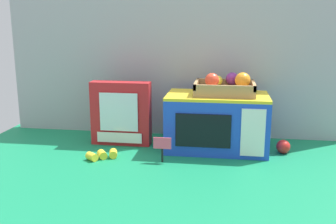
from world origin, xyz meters
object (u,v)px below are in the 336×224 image
object	(u,v)px
price_sign	(163,146)
cookie_set_box	(121,113)
loose_toy_apple	(283,147)
food_groups_crate	(226,87)
toy_microwave	(217,122)
loose_toy_banana	(102,155)

from	to	relation	value
price_sign	cookie_set_box	bearing A→B (deg)	137.18
loose_toy_apple	food_groups_crate	bearing A→B (deg)	172.27
toy_microwave	cookie_set_box	distance (m)	0.42
cookie_set_box	loose_toy_apple	xyz separation A→B (m)	(0.70, -0.03, -0.11)
loose_toy_banana	loose_toy_apple	size ratio (longest dim) A/B	2.12
cookie_set_box	loose_toy_apple	world-z (taller)	cookie_set_box
price_sign	loose_toy_apple	xyz separation A→B (m)	(0.48, 0.18, -0.04)
food_groups_crate	cookie_set_box	bearing A→B (deg)	-179.31
food_groups_crate	loose_toy_banana	bearing A→B (deg)	-156.29
toy_microwave	loose_toy_banana	bearing A→B (deg)	-156.55
toy_microwave	price_sign	xyz separation A→B (m)	(-0.20, -0.20, -0.05)
cookie_set_box	toy_microwave	bearing A→B (deg)	-1.49
food_groups_crate	loose_toy_apple	bearing A→B (deg)	-7.73
price_sign	loose_toy_banana	world-z (taller)	price_sign
toy_microwave	food_groups_crate	bearing A→B (deg)	27.14
toy_microwave	price_sign	distance (m)	0.28
food_groups_crate	loose_toy_banana	xyz separation A→B (m)	(-0.48, -0.21, -0.25)
cookie_set_box	loose_toy_banana	xyz separation A→B (m)	(-0.02, -0.20, -0.12)
food_groups_crate	price_sign	bearing A→B (deg)	-137.45
cookie_set_box	price_sign	size ratio (longest dim) A/B	2.81
cookie_set_box	loose_toy_banana	world-z (taller)	cookie_set_box
price_sign	loose_toy_apple	distance (m)	0.51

